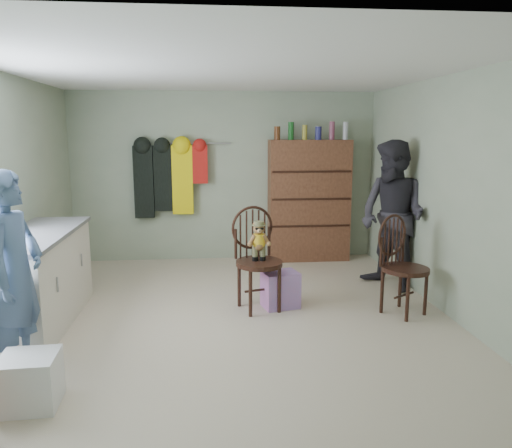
{
  "coord_description": "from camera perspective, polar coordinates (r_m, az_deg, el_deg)",
  "views": [
    {
      "loc": [
        -0.26,
        -4.99,
        1.92
      ],
      "look_at": [
        0.25,
        0.2,
        0.95
      ],
      "focal_mm": 35.0,
      "sensor_mm": 36.0,
      "label": 1
    }
  ],
  "objects": [
    {
      "name": "coat_rack",
      "position": [
        7.42,
        -10.01,
        5.19
      ],
      "size": [
        1.42,
        0.12,
        1.09
      ],
      "color": "#99999E",
      "rests_on": "ground"
    },
    {
      "name": "plastic_tub",
      "position": [
        4.02,
        -24.47,
        -16.02
      ],
      "size": [
        0.41,
        0.39,
        0.37
      ],
      "primitive_type": "cube",
      "rotation": [
        0.0,
        0.0,
        0.05
      ],
      "color": "white",
      "rests_on": "ground"
    },
    {
      "name": "room_walls",
      "position": [
        5.54,
        -2.93,
        6.99
      ],
      "size": [
        5.0,
        5.0,
        5.0
      ],
      "color": "#A2AD91",
      "rests_on": "ground"
    },
    {
      "name": "person_left",
      "position": [
        4.29,
        -25.84,
        -5.34
      ],
      "size": [
        0.47,
        0.65,
        1.65
      ],
      "primitive_type": "imported",
      "rotation": [
        0.0,
        0.0,
        1.44
      ],
      "color": "slate",
      "rests_on": "ground"
    },
    {
      "name": "chair_front",
      "position": [
        5.41,
        0.14,
        -3.13
      ],
      "size": [
        0.62,
        0.62,
        1.12
      ],
      "rotation": [
        0.0,
        0.0,
        0.29
      ],
      "color": "black",
      "rests_on": "ground"
    },
    {
      "name": "striped_bag",
      "position": [
        5.56,
        2.8,
        -7.49
      ],
      "size": [
        0.43,
        0.37,
        0.4
      ],
      "primitive_type": "cube",
      "rotation": [
        0.0,
        0.0,
        0.23
      ],
      "color": "pink",
      "rests_on": "ground"
    },
    {
      "name": "ground_plane",
      "position": [
        5.35,
        -2.5,
        -10.5
      ],
      "size": [
        5.0,
        5.0,
        0.0
      ],
      "primitive_type": "plane",
      "color": "beige",
      "rests_on": "ground"
    },
    {
      "name": "chair_far",
      "position": [
        5.51,
        16.21,
        -4.11
      ],
      "size": [
        0.65,
        0.65,
        1.06
      ],
      "rotation": [
        0.0,
        0.0,
        0.56
      ],
      "color": "black",
      "rests_on": "ground"
    },
    {
      "name": "dresser",
      "position": [
        7.51,
        6.06,
        2.75
      ],
      "size": [
        1.2,
        0.39,
        2.06
      ],
      "color": "brown",
      "rests_on": "ground"
    },
    {
      "name": "counter",
      "position": [
        5.46,
        -23.53,
        -5.73
      ],
      "size": [
        0.64,
        1.86,
        0.94
      ],
      "color": "silver",
      "rests_on": "ground"
    },
    {
      "name": "person_right",
      "position": [
        6.26,
        15.36,
        0.91
      ],
      "size": [
        1.03,
        1.11,
        1.83
      ],
      "primitive_type": "imported",
      "rotation": [
        0.0,
        0.0,
        -1.09
      ],
      "color": "#2D2B33",
      "rests_on": "ground"
    }
  ]
}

